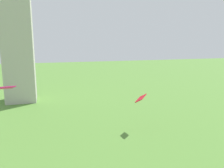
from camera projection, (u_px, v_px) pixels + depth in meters
The scene contains 2 objects.
kite_flying_3 at pixel (6, 88), 24.53m from camera, with size 2.10×1.89×0.59m.
kite_flying_5 at pixel (141, 98), 27.74m from camera, with size 1.70×1.85×1.01m.
Camera 1 is at (-4.10, 2.92, 10.77)m, focal length 36.29 mm.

